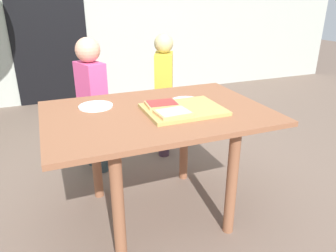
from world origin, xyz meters
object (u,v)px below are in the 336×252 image
(pizza_slice_far_left, at_px, (162,104))
(plate_white_right, at_px, (186,101))
(child_left, at_px, (92,96))
(child_right, at_px, (164,89))
(cutting_board, at_px, (183,110))
(dining_table, at_px, (157,127))
(pizza_slice_near_left, at_px, (173,113))
(plate_white_left, at_px, (96,106))

(pizza_slice_far_left, xyz_separation_m, plate_white_right, (0.18, 0.06, -0.02))
(child_left, xyz_separation_m, child_right, (0.60, 0.07, -0.02))
(cutting_board, height_order, child_left, child_left)
(dining_table, distance_m, child_left, 0.77)
(pizza_slice_far_left, distance_m, pizza_slice_near_left, 0.16)
(plate_white_left, bearing_deg, cutting_board, -30.09)
(pizza_slice_far_left, height_order, child_right, child_right)
(plate_white_right, xyz_separation_m, child_left, (-0.47, 0.64, -0.10))
(dining_table, xyz_separation_m, child_right, (0.34, 0.79, -0.02))
(pizza_slice_far_left, height_order, pizza_slice_near_left, same)
(cutting_board, xyz_separation_m, pizza_slice_far_left, (-0.10, 0.08, 0.02))
(pizza_slice_near_left, distance_m, child_right, 0.99)
(cutting_board, height_order, pizza_slice_near_left, pizza_slice_near_left)
(pizza_slice_far_left, relative_size, child_left, 0.18)
(plate_white_left, bearing_deg, pizza_slice_near_left, -43.63)
(cutting_board, relative_size, child_right, 0.42)
(cutting_board, bearing_deg, pizza_slice_far_left, 139.67)
(plate_white_right, bearing_deg, child_right, 79.92)
(cutting_board, distance_m, plate_white_left, 0.51)
(cutting_board, xyz_separation_m, pizza_slice_near_left, (-0.09, -0.08, 0.02))
(plate_white_left, distance_m, child_right, 0.89)
(child_left, bearing_deg, pizza_slice_far_left, -67.40)
(plate_white_left, distance_m, child_left, 0.54)
(cutting_board, bearing_deg, plate_white_right, 59.54)
(cutting_board, distance_m, plate_white_right, 0.17)
(dining_table, relative_size, plate_white_left, 6.30)
(child_left, distance_m, child_right, 0.60)
(child_right, bearing_deg, child_left, -173.77)
(dining_table, xyz_separation_m, cutting_board, (0.13, -0.06, 0.11))
(child_left, bearing_deg, dining_table, -70.57)
(plate_white_left, xyz_separation_m, child_left, (0.06, 0.53, -0.10))
(cutting_board, xyz_separation_m, child_right, (0.21, 0.85, -0.13))
(cutting_board, height_order, pizza_slice_far_left, pizza_slice_far_left)
(cutting_board, height_order, child_right, child_right)
(pizza_slice_far_left, xyz_separation_m, plate_white_left, (-0.35, 0.18, -0.02))
(dining_table, bearing_deg, plate_white_right, 20.05)
(dining_table, bearing_deg, child_right, 66.35)
(child_right, bearing_deg, plate_white_right, -100.08)
(pizza_slice_far_left, distance_m, child_right, 0.84)
(pizza_slice_near_left, height_order, plate_white_right, pizza_slice_near_left)
(pizza_slice_far_left, xyz_separation_m, child_right, (0.31, 0.77, -0.15))
(plate_white_left, height_order, plate_white_right, same)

